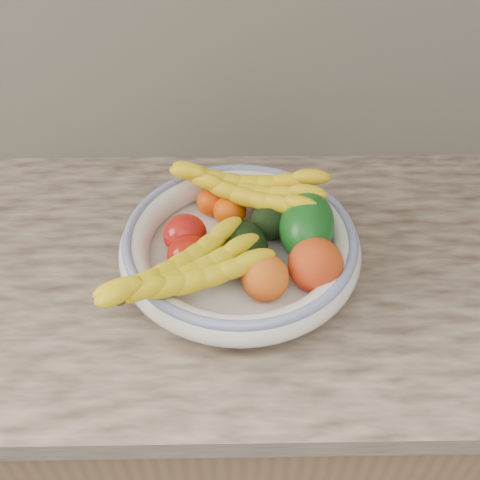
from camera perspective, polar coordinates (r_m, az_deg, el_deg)
name	(u,v)px	position (r m, az deg, el deg)	size (l,w,h in m)	color
kitchen_counter	(240,389)	(1.27, -0.02, -15.61)	(2.44, 0.66, 1.40)	brown
fruit_bowl	(240,245)	(0.87, 0.00, -0.55)	(0.39, 0.39, 0.08)	silver
clementine_back_left	(212,202)	(0.94, -3.04, 4.11)	(0.05, 0.05, 0.05)	#F14B05
clementine_back_right	(263,197)	(0.95, 2.51, 4.65)	(0.06, 0.06, 0.05)	#FF5B05
clementine_back_mid	(230,211)	(0.92, -1.08, 3.12)	(0.06, 0.06, 0.05)	#F65A05
tomato_left	(185,235)	(0.87, -5.88, 0.58)	(0.07, 0.07, 0.07)	#AF1411
tomato_near_left	(190,256)	(0.83, -5.36, -1.67)	(0.07, 0.07, 0.06)	#A41509
avocado_center	(245,247)	(0.84, 0.54, -0.70)	(0.07, 0.10, 0.07)	black
avocado_right	(276,218)	(0.89, 3.86, 2.36)	(0.07, 0.10, 0.07)	black
green_mango	(306,226)	(0.87, 7.10, 1.54)	(0.09, 0.14, 0.10)	#0E4A12
peach_front	(265,278)	(0.79, 2.71, -4.05)	(0.07, 0.07, 0.07)	orange
peach_right	(315,265)	(0.82, 8.06, -2.64)	(0.08, 0.08, 0.08)	orange
banana_bunch_back	(247,192)	(0.91, 0.70, 5.14)	(0.28, 0.11, 0.08)	yellow
banana_bunch_front	(184,276)	(0.78, -6.00, -3.85)	(0.28, 0.11, 0.08)	yellow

